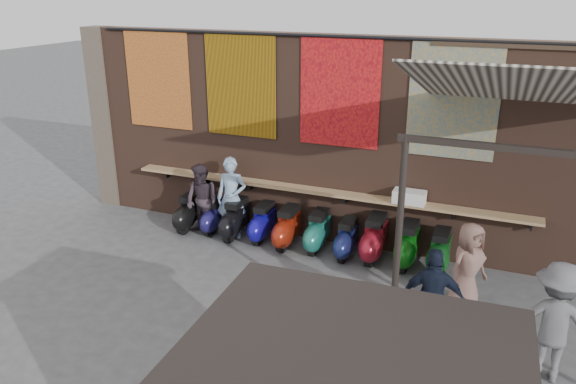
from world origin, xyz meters
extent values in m
plane|color=#474749|center=(0.00, 0.00, 0.00)|extent=(70.00, 70.00, 0.00)
cube|color=brown|center=(0.00, 2.70, 2.00)|extent=(10.00, 0.40, 4.00)
cube|color=#4C4238|center=(-5.20, 2.70, 2.00)|extent=(0.50, 0.50, 4.00)
cube|color=#9E7A51|center=(0.00, 2.33, 1.10)|extent=(8.00, 0.32, 0.05)
cube|color=white|center=(1.73, 2.30, 1.24)|extent=(0.58, 0.30, 0.24)
cube|color=maroon|center=(-3.60, 2.48, 3.00)|extent=(1.50, 0.02, 2.00)
cube|color=#CC860C|center=(-1.70, 2.48, 3.00)|extent=(1.50, 0.02, 2.00)
cube|color=red|center=(0.30, 2.48, 3.00)|extent=(1.50, 0.02, 2.00)
cube|color=#276091|center=(2.30, 2.48, 3.00)|extent=(1.50, 0.02, 2.00)
cylinder|color=black|center=(0.00, 2.47, 3.98)|extent=(9.50, 0.06, 0.06)
imported|color=#85A1C1|center=(-1.73, 2.00, 0.83)|extent=(0.68, 0.52, 1.66)
imported|color=#342831|center=(-2.30, 1.81, 0.75)|extent=(0.85, 0.73, 1.51)
imported|color=black|center=(2.57, -0.27, 0.76)|extent=(0.93, 0.50, 1.51)
imported|color=slate|center=(4.10, -0.36, 0.82)|extent=(1.08, 0.64, 1.65)
imported|color=#7C584F|center=(2.93, 0.94, 0.73)|extent=(0.79, 0.85, 1.46)
cube|color=black|center=(2.46, -4.03, 2.39)|extent=(2.48, 1.96, 0.12)
cube|color=gold|center=(2.43, -3.19, 1.69)|extent=(1.20, 0.09, 0.50)
cube|color=beige|center=(3.50, 0.90, 3.55)|extent=(3.20, 3.28, 0.97)
cube|color=#33261C|center=(3.50, 2.49, 3.95)|extent=(3.30, 0.08, 0.12)
cube|color=black|center=(3.50, -0.60, 3.08)|extent=(3.00, 0.08, 0.08)
cylinder|color=black|center=(2.10, -0.60, 1.55)|extent=(0.09, 0.09, 3.10)
camera|label=1|loc=(3.27, -7.26, 4.83)|focal=35.00mm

